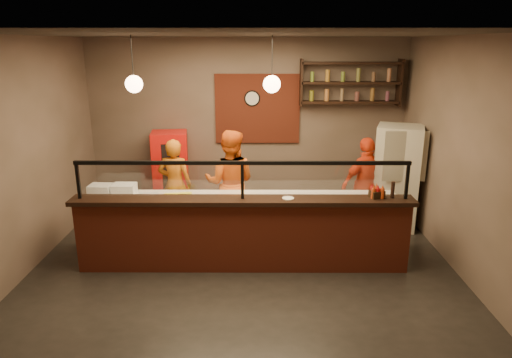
{
  "coord_description": "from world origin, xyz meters",
  "views": [
    {
      "loc": [
        0.21,
        -6.18,
        3.08
      ],
      "look_at": [
        0.18,
        0.3,
        1.16
      ],
      "focal_mm": 32.0,
      "sensor_mm": 36.0,
      "label": 1
    }
  ],
  "objects_px": {
    "cook_mid": "(230,183)",
    "cook_right": "(366,184)",
    "red_cooler": "(171,171)",
    "condiment_caddy": "(377,194)",
    "wall_clock": "(252,98)",
    "cook_left": "(175,185)",
    "pizza_dough": "(245,197)",
    "pepper_mill": "(393,190)",
    "fridge": "(397,177)"
  },
  "relations": [
    {
      "from": "cook_mid",
      "to": "cook_right",
      "type": "distance_m",
      "value": 2.31
    },
    {
      "from": "wall_clock",
      "to": "cook_left",
      "type": "xyz_separation_m",
      "value": [
        -1.3,
        -1.25,
        -1.31
      ]
    },
    {
      "from": "cook_left",
      "to": "condiment_caddy",
      "type": "xyz_separation_m",
      "value": [
        3.04,
        -1.47,
        0.32
      ]
    },
    {
      "from": "cook_left",
      "to": "condiment_caddy",
      "type": "bearing_deg",
      "value": 161.48
    },
    {
      "from": "cook_left",
      "to": "red_cooler",
      "type": "bearing_deg",
      "value": -68.14
    },
    {
      "from": "red_cooler",
      "to": "cook_left",
      "type": "bearing_deg",
      "value": -83.16
    },
    {
      "from": "cook_right",
      "to": "condiment_caddy",
      "type": "distance_m",
      "value": 1.54
    },
    {
      "from": "red_cooler",
      "to": "pepper_mill",
      "type": "height_order",
      "value": "red_cooler"
    },
    {
      "from": "wall_clock",
      "to": "red_cooler",
      "type": "distance_m",
      "value": 2.07
    },
    {
      "from": "cook_left",
      "to": "condiment_caddy",
      "type": "relative_size",
      "value": 8.61
    },
    {
      "from": "pizza_dough",
      "to": "pepper_mill",
      "type": "distance_m",
      "value": 2.1
    },
    {
      "from": "cook_left",
      "to": "cook_right",
      "type": "bearing_deg",
      "value": -172.3
    },
    {
      "from": "cook_mid",
      "to": "cook_right",
      "type": "xyz_separation_m",
      "value": [
        2.3,
        0.22,
        -0.08
      ]
    },
    {
      "from": "wall_clock",
      "to": "cook_mid",
      "type": "xyz_separation_m",
      "value": [
        -0.35,
        -1.45,
        -1.22
      ]
    },
    {
      "from": "cook_right",
      "to": "red_cooler",
      "type": "relative_size",
      "value": 1.05
    },
    {
      "from": "cook_right",
      "to": "pepper_mill",
      "type": "bearing_deg",
      "value": 66.91
    },
    {
      "from": "wall_clock",
      "to": "condiment_caddy",
      "type": "xyz_separation_m",
      "value": [
        1.74,
        -2.71,
        -0.99
      ]
    },
    {
      "from": "condiment_caddy",
      "to": "wall_clock",
      "type": "bearing_deg",
      "value": 122.64
    },
    {
      "from": "fridge",
      "to": "condiment_caddy",
      "type": "bearing_deg",
      "value": -96.68
    },
    {
      "from": "fridge",
      "to": "wall_clock",
      "type": "bearing_deg",
      "value": 174.78
    },
    {
      "from": "pepper_mill",
      "to": "wall_clock",
      "type": "bearing_deg",
      "value": 125.59
    },
    {
      "from": "cook_right",
      "to": "cook_mid",
      "type": "bearing_deg",
      "value": -17.42
    },
    {
      "from": "cook_left",
      "to": "red_cooler",
      "type": "relative_size",
      "value": 1.04
    },
    {
      "from": "red_cooler",
      "to": "cook_right",
      "type": "bearing_deg",
      "value": -22.4
    },
    {
      "from": "cook_mid",
      "to": "pizza_dough",
      "type": "xyz_separation_m",
      "value": [
        0.27,
        -0.78,
        0.02
      ]
    },
    {
      "from": "condiment_caddy",
      "to": "cook_left",
      "type": "bearing_deg",
      "value": 154.22
    },
    {
      "from": "red_cooler",
      "to": "pepper_mill",
      "type": "relative_size",
      "value": 6.62
    },
    {
      "from": "condiment_caddy",
      "to": "pepper_mill",
      "type": "bearing_deg",
      "value": -1.75
    },
    {
      "from": "cook_right",
      "to": "cook_left",
      "type": "bearing_deg",
      "value": -22.57
    },
    {
      "from": "cook_left",
      "to": "pizza_dough",
      "type": "height_order",
      "value": "cook_left"
    },
    {
      "from": "red_cooler",
      "to": "cook_mid",
      "type": "bearing_deg",
      "value": -51.37
    },
    {
      "from": "fridge",
      "to": "condiment_caddy",
      "type": "xyz_separation_m",
      "value": [
        -0.76,
        -1.61,
        0.22
      ]
    },
    {
      "from": "cook_left",
      "to": "pizza_dough",
      "type": "bearing_deg",
      "value": 148.41
    },
    {
      "from": "red_cooler",
      "to": "condiment_caddy",
      "type": "distance_m",
      "value": 4.08
    },
    {
      "from": "pizza_dough",
      "to": "wall_clock",
      "type": "bearing_deg",
      "value": 87.95
    },
    {
      "from": "pizza_dough",
      "to": "condiment_caddy",
      "type": "distance_m",
      "value": 1.89
    },
    {
      "from": "cook_left",
      "to": "wall_clock",
      "type": "bearing_deg",
      "value": -128.91
    },
    {
      "from": "wall_clock",
      "to": "pepper_mill",
      "type": "bearing_deg",
      "value": -54.41
    },
    {
      "from": "cook_left",
      "to": "condiment_caddy",
      "type": "height_order",
      "value": "cook_left"
    },
    {
      "from": "cook_right",
      "to": "red_cooler",
      "type": "distance_m",
      "value": 3.61
    },
    {
      "from": "fridge",
      "to": "cook_mid",
      "type": "bearing_deg",
      "value": -154.52
    },
    {
      "from": "wall_clock",
      "to": "condiment_caddy",
      "type": "height_order",
      "value": "wall_clock"
    },
    {
      "from": "pepper_mill",
      "to": "fridge",
      "type": "bearing_deg",
      "value": 71.15
    },
    {
      "from": "cook_mid",
      "to": "cook_right",
      "type": "relative_size",
      "value": 1.1
    },
    {
      "from": "red_cooler",
      "to": "fridge",
      "type": "bearing_deg",
      "value": -18.87
    },
    {
      "from": "cook_right",
      "to": "pepper_mill",
      "type": "relative_size",
      "value": 6.97
    },
    {
      "from": "cook_right",
      "to": "pizza_dough",
      "type": "height_order",
      "value": "cook_right"
    },
    {
      "from": "wall_clock",
      "to": "pizza_dough",
      "type": "distance_m",
      "value": 2.53
    },
    {
      "from": "condiment_caddy",
      "to": "fridge",
      "type": "bearing_deg",
      "value": 64.71
    },
    {
      "from": "red_cooler",
      "to": "condiment_caddy",
      "type": "bearing_deg",
      "value": -43.99
    }
  ]
}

